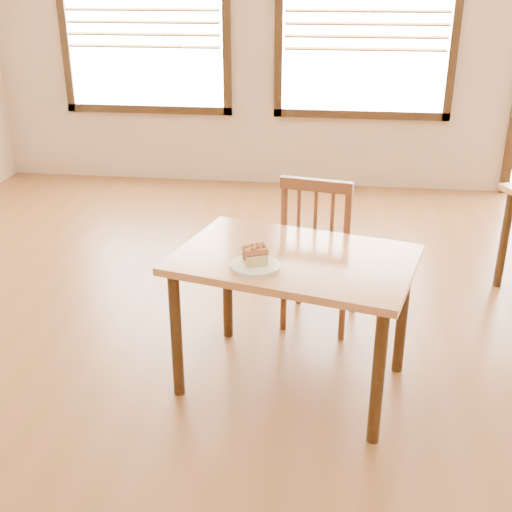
{
  "coord_description": "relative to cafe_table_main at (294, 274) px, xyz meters",
  "views": [
    {
      "loc": [
        0.1,
        -2.62,
        2.04
      ],
      "look_at": [
        -0.27,
        0.2,
        0.8
      ],
      "focal_mm": 45.0,
      "sensor_mm": 36.0,
      "label": 1
    }
  ],
  "objects": [
    {
      "name": "room_shell",
      "position": [
        0.09,
        -0.33,
        1.18
      ],
      "size": [
        8.0,
        8.0,
        8.0
      ],
      "color": "beige",
      "rests_on": "ground"
    },
    {
      "name": "window_left",
      "position": [
        -1.81,
        3.64,
        1.16
      ],
      "size": [
        1.76,
        0.1,
        1.96
      ],
      "color": "white",
      "rests_on": "room_shell"
    },
    {
      "name": "cafe_chair_main",
      "position": [
        0.11,
        0.66,
        -0.14
      ],
      "size": [
        0.54,
        0.54,
        1.01
      ],
      "rotation": [
        0.0,
        0.0,
        2.95
      ],
      "color": "brown",
      "rests_on": "ground"
    },
    {
      "name": "ground",
      "position": [
        0.09,
        -0.33,
        -0.65
      ],
      "size": [
        8.0,
        8.0,
        0.0
      ],
      "primitive_type": "plane",
      "color": "brown"
    },
    {
      "name": "cake_slice",
      "position": [
        -0.18,
        -0.17,
        0.17
      ],
      "size": [
        0.14,
        0.12,
        0.11
      ],
      "rotation": [
        0.0,
        0.0,
        0.41
      ],
      "color": "#D8CD7A",
      "rests_on": "plate"
    },
    {
      "name": "plate",
      "position": [
        -0.18,
        -0.17,
        0.11
      ],
      "size": [
        0.24,
        0.24,
        0.02
      ],
      "color": "white",
      "rests_on": "cafe_table_main"
    },
    {
      "name": "cafe_table_main",
      "position": [
        0.0,
        0.0,
        0.0
      ],
      "size": [
        1.34,
        1.05,
        0.75
      ],
      "rotation": [
        0.0,
        0.0,
        -0.25
      ],
      "color": "#C67D4D",
      "rests_on": "ground"
    },
    {
      "name": "window_right",
      "position": [
        0.39,
        3.64,
        1.16
      ],
      "size": [
        1.76,
        0.1,
        1.96
      ],
      "color": "white",
      "rests_on": "room_shell"
    }
  ]
}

